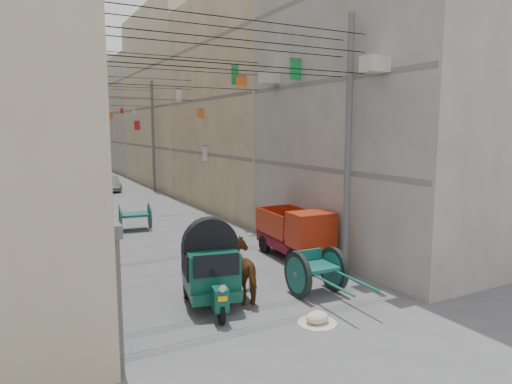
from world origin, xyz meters
TOP-DOWN VIEW (x-y plane):
  - building_row_right at (8.00, 34.13)m, footprint 8.00×62.00m
  - end_cap_building at (0.00, 66.00)m, footprint 22.00×10.00m
  - shutters_left at (-3.92, 10.38)m, footprint 0.18×14.40m
  - signboards at (-0.01, 21.66)m, footprint 8.22×40.52m
  - ac_units at (3.65, 7.67)m, footprint 0.70×6.55m
  - utility_poles at (0.00, 17.00)m, footprint 7.40×22.20m
  - overhead_cables at (0.00, 14.40)m, footprint 7.40×22.52m
  - auto_rickshaw at (-1.10, 5.72)m, footprint 1.77×2.61m
  - tonga_cart at (1.80, 5.04)m, footprint 1.39×2.86m
  - mini_truck at (3.18, 7.98)m, footprint 1.65×3.38m
  - second_cart at (-0.73, 15.67)m, footprint 1.51×1.37m
  - feed_sack at (0.68, 3.41)m, footprint 0.59×0.47m
  - horse at (-0.04, 5.69)m, footprint 0.92×1.89m
  - distant_car_white at (-2.22, 20.40)m, footprint 1.80×3.68m
  - distant_car_grey at (0.74, 29.74)m, footprint 1.23×3.34m
  - distant_car_green at (-0.76, 43.94)m, footprint 2.89×4.38m

SIDE VIEW (x-z plane):
  - feed_sack at x=0.68m, z-range 0.00..0.29m
  - distant_car_grey at x=0.74m, z-range 0.00..1.09m
  - distant_car_green at x=-0.76m, z-range 0.00..1.18m
  - distant_car_white at x=-2.22m, z-range 0.00..1.21m
  - second_cart at x=-0.73m, z-range 0.04..1.25m
  - tonga_cart at x=1.80m, z-range 0.03..1.30m
  - horse at x=-0.04m, z-range 0.00..1.57m
  - mini_truck at x=3.18m, z-range -0.04..1.82m
  - auto_rickshaw at x=-1.10m, z-range 0.16..1.93m
  - shutters_left at x=-3.92m, z-range 0.06..2.93m
  - signboards at x=-0.01m, z-range 0.59..6.27m
  - utility_poles at x=0.00m, z-range 0.00..8.00m
  - building_row_right at x=8.00m, z-range -0.54..13.46m
  - end_cap_building at x=0.00m, z-range 0.00..13.00m
  - overhead_cables at x=0.00m, z-range 6.20..7.33m
  - ac_units at x=3.65m, z-range 5.76..9.11m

